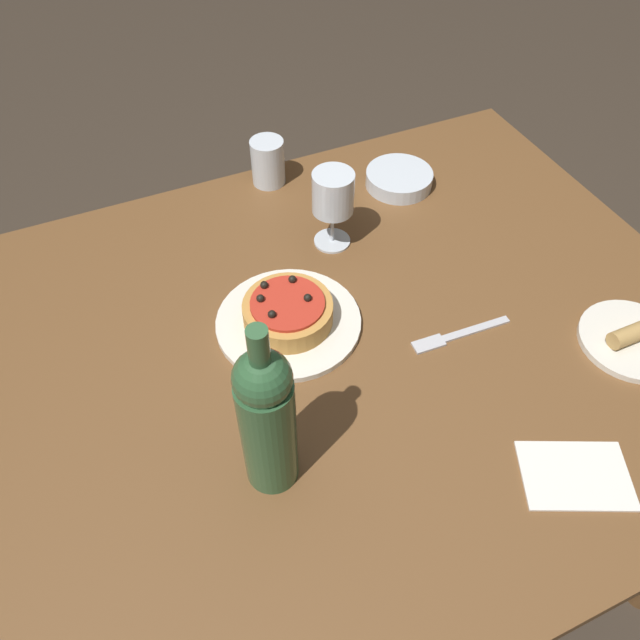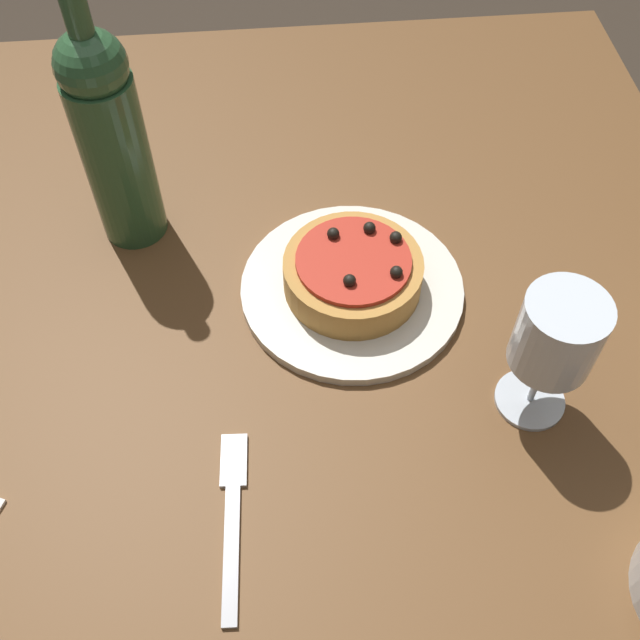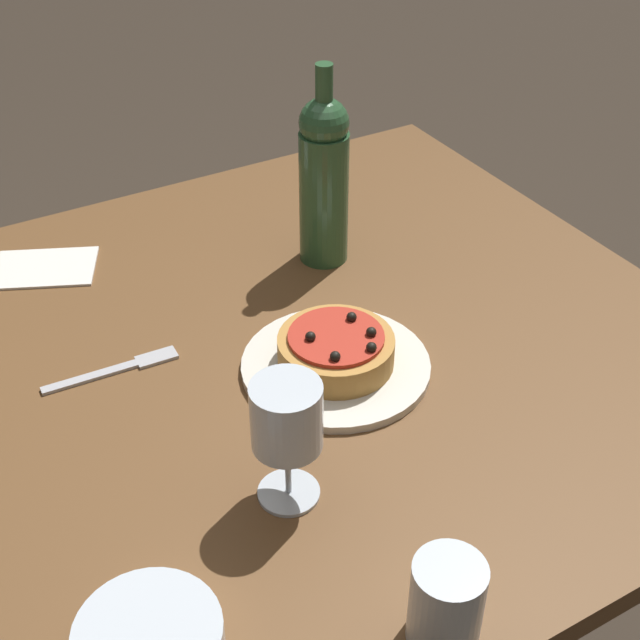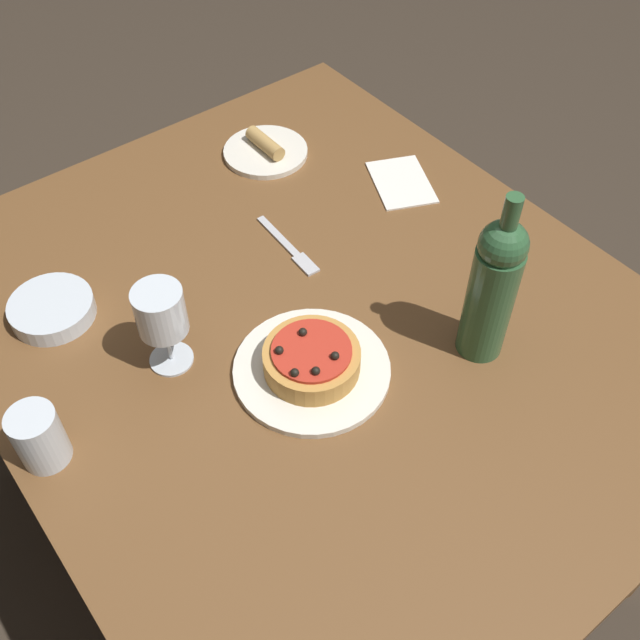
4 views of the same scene
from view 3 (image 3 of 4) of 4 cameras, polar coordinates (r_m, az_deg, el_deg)
The scene contains 9 objects.
dining_table at distance 1.28m, azimuth -4.54°, elevation -5.81°, with size 1.28×1.07×0.78m.
dinner_plate at distance 1.20m, azimuth 1.01°, elevation -2.94°, with size 0.26×0.26×0.01m.
pizza at distance 1.18m, azimuth 1.04°, elevation -1.87°, with size 0.16×0.16×0.06m.
wine_glass at distance 0.96m, azimuth -2.15°, elevation -6.45°, with size 0.08×0.08×0.16m.
wine_bottle at distance 1.36m, azimuth 0.25°, elevation 9.11°, with size 0.08×0.08×0.32m.
water_cup at distance 0.89m, azimuth 8.08°, elevation -17.51°, with size 0.07×0.07×0.10m.
side_bowl at distance 0.92m, azimuth -10.90°, elevation -19.44°, with size 0.14×0.14×0.03m.
fork at distance 1.23m, azimuth -12.68°, elevation -3.04°, with size 0.19×0.03×0.00m.
paper_napkin at distance 1.47m, azimuth -17.20°, elevation 3.20°, with size 0.19×0.17×0.00m.
Camera 3 is at (-0.38, -0.87, 1.55)m, focal length 50.00 mm.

